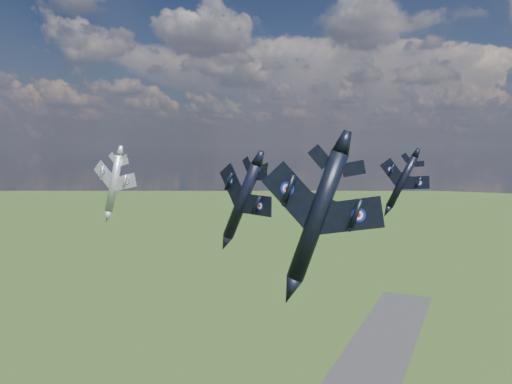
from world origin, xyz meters
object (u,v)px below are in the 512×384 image
at_px(jet_lead_navy, 242,201).
at_px(jet_right_navy, 317,216).
at_px(jet_high_navy, 402,182).
at_px(jet_left_silver, 114,183).

height_order(jet_lead_navy, jet_right_navy, jet_right_navy).
relative_size(jet_lead_navy, jet_right_navy, 0.99).
bearing_deg(jet_high_navy, jet_lead_navy, -128.22).
distance_m(jet_high_navy, jet_left_silver, 54.16).
height_order(jet_lead_navy, jet_high_navy, jet_high_navy).
distance_m(jet_right_navy, jet_left_silver, 63.52).
distance_m(jet_right_navy, jet_high_navy, 44.25).
distance_m(jet_lead_navy, jet_high_navy, 30.66).
height_order(jet_right_navy, jet_left_silver, jet_right_navy).
xyz_separation_m(jet_high_navy, jet_left_silver, (-53.43, -8.82, -1.32)).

